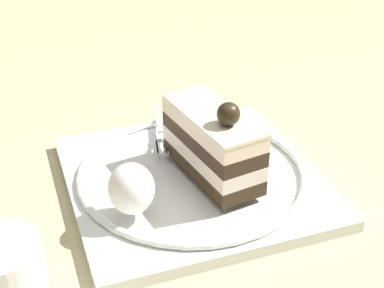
% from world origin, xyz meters
% --- Properties ---
extents(ground_plane, '(2.40, 2.40, 0.00)m').
position_xyz_m(ground_plane, '(0.00, 0.00, 0.00)').
color(ground_plane, tan).
extents(dessert_plate, '(0.25, 0.25, 0.02)m').
position_xyz_m(dessert_plate, '(0.02, 0.02, 0.01)').
color(dessert_plate, white).
rests_on(dessert_plate, ground_plane).
extents(cake_slice, '(0.13, 0.07, 0.09)m').
position_xyz_m(cake_slice, '(0.03, 0.04, 0.05)').
color(cake_slice, '#332412').
rests_on(cake_slice, dessert_plate).
extents(whipped_cream_dollop, '(0.04, 0.04, 0.05)m').
position_xyz_m(whipped_cream_dollop, '(0.07, -0.05, 0.04)').
color(whipped_cream_dollop, white).
rests_on(whipped_cream_dollop, dessert_plate).
extents(fork, '(0.11, 0.03, 0.00)m').
position_xyz_m(fork, '(-0.06, 0.01, 0.02)').
color(fork, silver).
rests_on(fork, dessert_plate).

